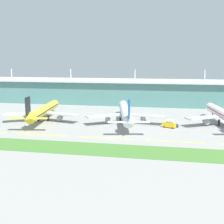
{
  "coord_description": "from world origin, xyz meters",
  "views": [
    {
      "loc": [
        25.69,
        -136.39,
        38.81
      ],
      "look_at": [
        -6.04,
        33.82,
        7.0
      ],
      "focal_mm": 46.4,
      "sensor_mm": 36.0,
      "label": 1
    }
  ],
  "objects_px": {
    "airliner_near_middle": "(43,111)",
    "pushback_tug": "(174,126)",
    "airliner_far_middle": "(224,114)",
    "fuel_truck": "(170,124)",
    "airliner_center": "(125,113)"
  },
  "relations": [
    {
      "from": "airliner_far_middle",
      "to": "fuel_truck",
      "type": "distance_m",
      "value": 34.56
    },
    {
      "from": "airliner_center",
      "to": "fuel_truck",
      "type": "relative_size",
      "value": 9.32
    },
    {
      "from": "airliner_center",
      "to": "pushback_tug",
      "type": "relative_size",
      "value": 14.34
    },
    {
      "from": "airliner_near_middle",
      "to": "fuel_truck",
      "type": "xyz_separation_m",
      "value": [
        78.6,
        -4.83,
        -4.19
      ]
    },
    {
      "from": "fuel_truck",
      "to": "pushback_tug",
      "type": "relative_size",
      "value": 1.54
    },
    {
      "from": "airliner_near_middle",
      "to": "airliner_center",
      "type": "height_order",
      "value": "same"
    },
    {
      "from": "airliner_far_middle",
      "to": "fuel_truck",
      "type": "bearing_deg",
      "value": -157.59
    },
    {
      "from": "airliner_near_middle",
      "to": "pushback_tug",
      "type": "relative_size",
      "value": 13.1
    },
    {
      "from": "airliner_near_middle",
      "to": "airliner_center",
      "type": "xyz_separation_m",
      "value": [
        52.02,
        3.19,
        0.01
      ]
    },
    {
      "from": "fuel_truck",
      "to": "pushback_tug",
      "type": "distance_m",
      "value": 3.25
    },
    {
      "from": "pushback_tug",
      "to": "airliner_center",
      "type": "bearing_deg",
      "value": 167.31
    },
    {
      "from": "airliner_near_middle",
      "to": "pushback_tug",
      "type": "bearing_deg",
      "value": -2.39
    },
    {
      "from": "airliner_center",
      "to": "airliner_near_middle",
      "type": "bearing_deg",
      "value": -176.49
    },
    {
      "from": "airliner_near_middle",
      "to": "airliner_far_middle",
      "type": "bearing_deg",
      "value": 4.27
    },
    {
      "from": "airliner_center",
      "to": "airliner_far_middle",
      "type": "xyz_separation_m",
      "value": [
        58.3,
        5.05,
        -0.01
      ]
    }
  ]
}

